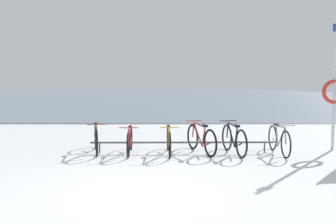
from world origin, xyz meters
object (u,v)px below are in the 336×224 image
(bicycle_1, at_px, (129,141))
(bicycle_4, at_px, (233,140))
(bicycle_2, at_px, (169,141))
(bicycle_3, at_px, (201,139))
(bicycle_5, at_px, (279,140))
(rescue_post, at_px, (334,88))
(bicycle_0, at_px, (96,139))

(bicycle_1, bearing_deg, bicycle_4, -0.91)
(bicycle_1, height_order, bicycle_2, bicycle_2)
(bicycle_3, bearing_deg, bicycle_2, -171.27)
(bicycle_3, xyz_separation_m, bicycle_4, (0.83, -0.14, 0.01))
(bicycle_5, bearing_deg, bicycle_3, 176.30)
(bicycle_1, relative_size, bicycle_3, 0.96)
(bicycle_3, relative_size, bicycle_5, 0.98)
(bicycle_1, height_order, bicycle_4, bicycle_4)
(bicycle_1, distance_m, bicycle_5, 3.85)
(bicycle_1, relative_size, bicycle_4, 0.97)
(bicycle_4, bearing_deg, bicycle_5, 0.31)
(bicycle_2, bearing_deg, bicycle_1, 177.96)
(bicycle_3, distance_m, rescue_post, 3.90)
(bicycle_0, bearing_deg, bicycle_1, -11.28)
(bicycle_1, height_order, bicycle_3, bicycle_3)
(bicycle_2, bearing_deg, bicycle_4, -0.23)
(bicycle_0, xyz_separation_m, bicycle_1, (0.91, -0.18, -0.03))
(bicycle_0, relative_size, bicycle_3, 1.03)
(bicycle_4, height_order, rescue_post, rescue_post)
(bicycle_5, distance_m, rescue_post, 2.18)
(bicycle_3, xyz_separation_m, rescue_post, (3.64, 0.38, 1.34))
(bicycle_0, bearing_deg, bicycle_3, -1.83)
(bicycle_4, bearing_deg, bicycle_1, 179.09)
(bicycle_1, xyz_separation_m, rescue_post, (5.49, 0.47, 1.37))
(bicycle_0, relative_size, bicycle_5, 1.01)
(bicycle_3, distance_m, bicycle_4, 0.84)
(bicycle_1, xyz_separation_m, bicycle_3, (1.85, 0.09, 0.03))
(bicycle_4, bearing_deg, rescue_post, 10.41)
(bicycle_0, xyz_separation_m, bicycle_3, (2.76, -0.09, 0.00))
(bicycle_1, xyz_separation_m, bicycle_5, (3.85, -0.04, 0.03))
(bicycle_5, bearing_deg, bicycle_2, 179.99)
(bicycle_0, height_order, bicycle_4, bicycle_4)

